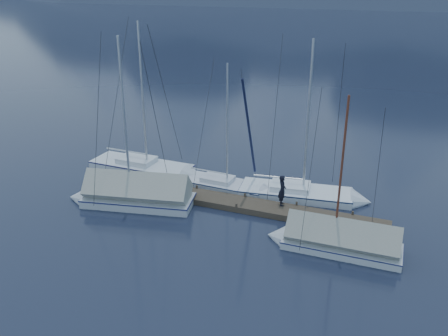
{
  "coord_description": "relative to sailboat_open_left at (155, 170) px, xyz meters",
  "views": [
    {
      "loc": [
        8.82,
        -20.38,
        12.03
      ],
      "look_at": [
        0.0,
        2.0,
        2.2
      ],
      "focal_mm": 38.0,
      "sensor_mm": 36.0,
      "label": 1
    }
  ],
  "objects": [
    {
      "name": "ground",
      "position": [
        5.92,
        -4.64,
        -0.18
      ],
      "size": [
        1000.0,
        1000.0,
        0.0
      ],
      "primitive_type": "plane",
      "color": "black",
      "rests_on": "ground"
    },
    {
      "name": "dock",
      "position": [
        5.92,
        -2.64,
        -0.08
      ],
      "size": [
        18.0,
        1.5,
        0.54
      ],
      "color": "#382D23",
      "rests_on": "ground"
    },
    {
      "name": "mooring_posts",
      "position": [
        5.42,
        -2.64,
        0.17
      ],
      "size": [
        15.12,
        1.52,
        0.35
      ],
      "color": "#382D23",
      "rests_on": "ground"
    },
    {
      "name": "sailboat_open_left",
      "position": [
        0.0,
        0.0,
        0.0
      ],
      "size": [
        8.0,
        3.41,
        10.5
      ],
      "color": "silver",
      "rests_on": "ground"
    },
    {
      "name": "sailboat_open_mid",
      "position": [
        5.77,
        -0.63,
        -0.04
      ],
      "size": [
        6.36,
        2.7,
        8.3
      ],
      "color": "silver",
      "rests_on": "ground"
    },
    {
      "name": "sailboat_open_right",
      "position": [
        10.4,
        -0.08,
        -0.01
      ],
      "size": [
        7.72,
        3.36,
        9.92
      ],
      "color": "white",
      "rests_on": "ground"
    },
    {
      "name": "sailboat_covered_near",
      "position": [
        12.36,
        -5.14,
        0.23
      ],
      "size": [
        6.35,
        2.74,
        8.23
      ],
      "color": "silver",
      "rests_on": "ground"
    },
    {
      "name": "sailboat_covered_far",
      "position": [
        0.89,
        -4.57,
        0.31
      ],
      "size": [
        7.55,
        3.62,
        10.18
      ],
      "color": "silver",
      "rests_on": "ground"
    },
    {
      "name": "person",
      "position": [
        9.14,
        -2.19,
        1.02
      ],
      "size": [
        0.59,
        0.73,
        1.73
      ],
      "primitive_type": "imported",
      "rotation": [
        0.0,
        0.0,
        1.88
      ],
      "color": "black",
      "rests_on": "dock"
    }
  ]
}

